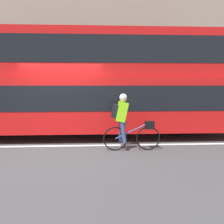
{
  "coord_description": "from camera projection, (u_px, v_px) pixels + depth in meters",
  "views": [
    {
      "loc": [
        1.22,
        -6.28,
        1.89
      ],
      "look_at": [
        1.56,
        0.61,
        1.0
      ],
      "focal_mm": 35.0,
      "sensor_mm": 36.0,
      "label": 1
    }
  ],
  "objects": [
    {
      "name": "building_facade",
      "position": [
        80.0,
        42.0,
        12.46
      ],
      "size": [
        60.0,
        0.3,
        8.55
      ],
      "color": "gray",
      "rests_on": "ground_plane"
    },
    {
      "name": "road_center_line",
      "position": [
        62.0,
        146.0,
        6.69
      ],
      "size": [
        50.0,
        0.14,
        0.01
      ],
      "primitive_type": "cube",
      "color": "silver",
      "rests_on": "ground_plane"
    },
    {
      "name": "trash_bin",
      "position": [
        104.0,
        109.0,
        11.93
      ],
      "size": [
        0.59,
        0.59,
        0.81
      ],
      "color": "#262628",
      "rests_on": "sidewalk_curb"
    },
    {
      "name": "cyclist_on_bike",
      "position": [
        126.0,
        120.0,
        6.14
      ],
      "size": [
        1.63,
        0.32,
        1.62
      ],
      "color": "black",
      "rests_on": "ground_plane"
    },
    {
      "name": "sidewalk_curb",
      "position": [
        79.0,
        117.0,
        12.0
      ],
      "size": [
        60.0,
        1.7,
        0.12
      ],
      "color": "#A8A399",
      "rests_on": "ground_plane"
    },
    {
      "name": "bus",
      "position": [
        84.0,
        80.0,
        7.82
      ],
      "size": [
        11.18,
        2.49,
        3.62
      ],
      "color": "black",
      "rests_on": "ground_plane"
    },
    {
      "name": "ground_plane",
      "position": [
        60.0,
        149.0,
        6.41
      ],
      "size": [
        80.0,
        80.0,
        0.0
      ],
      "primitive_type": "plane",
      "color": "#424244"
    }
  ]
}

